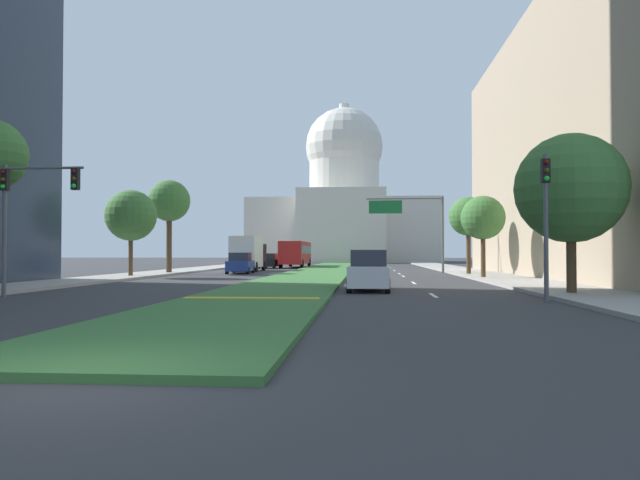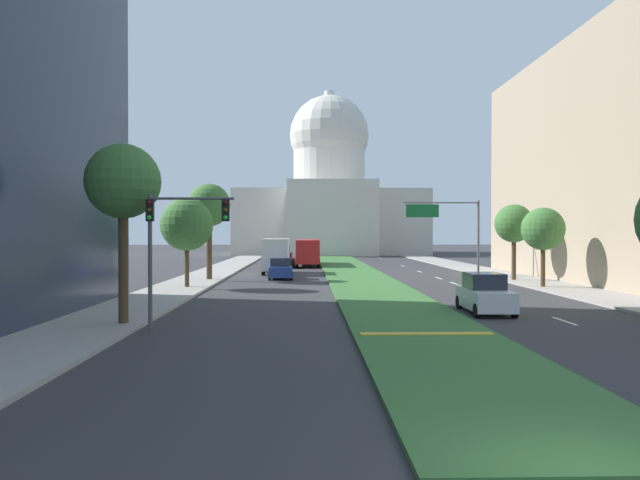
% 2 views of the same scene
% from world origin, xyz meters
% --- Properties ---
extents(ground_plane, '(260.00, 260.00, 0.00)m').
position_xyz_m(ground_plane, '(0.00, 50.39, 0.00)').
color(ground_plane, '#333335').
extents(grass_median, '(5.23, 90.71, 0.14)m').
position_xyz_m(grass_median, '(0.00, 45.35, 0.07)').
color(grass_median, '#386B33').
rests_on(grass_median, ground_plane).
extents(median_curb_nose, '(4.71, 0.50, 0.04)m').
position_xyz_m(median_curb_nose, '(0.00, 12.50, 0.16)').
color(median_curb_nose, gold).
rests_on(median_curb_nose, grass_median).
extents(lane_dashes_right, '(0.16, 66.62, 0.01)m').
position_xyz_m(lane_dashes_right, '(6.67, 48.40, 0.00)').
color(lane_dashes_right, silver).
rests_on(lane_dashes_right, ground_plane).
extents(sidewalk_left, '(4.00, 90.71, 0.15)m').
position_xyz_m(sidewalk_left, '(-12.73, 40.31, 0.07)').
color(sidewalk_left, '#9E9991').
rests_on(sidewalk_left, ground_plane).
extents(sidewalk_right, '(4.00, 90.71, 0.15)m').
position_xyz_m(sidewalk_right, '(12.73, 40.31, 0.07)').
color(sidewalk_right, '#9E9991').
rests_on(sidewalk_right, ground_plane).
extents(capitol_building, '(32.99, 26.62, 29.35)m').
position_xyz_m(capitol_building, '(0.00, 100.07, 10.03)').
color(capitol_building, beige).
rests_on(capitol_building, ground_plane).
extents(traffic_light_near_left, '(3.34, 0.35, 5.20)m').
position_xyz_m(traffic_light_near_left, '(-9.39, 14.40, 3.80)').
color(traffic_light_near_left, '#515456').
rests_on(traffic_light_near_left, ground_plane).
extents(overhead_guide_sign, '(6.51, 0.20, 6.50)m').
position_xyz_m(overhead_guide_sign, '(7.96, 42.32, 4.69)').
color(overhead_guide_sign, '#515456').
rests_on(overhead_guide_sign, ground_plane).
extents(street_tree_left_near, '(2.98, 2.98, 7.28)m').
position_xyz_m(street_tree_left_near, '(-11.55, 15.41, 5.70)').
color(street_tree_left_near, '#4C3823').
rests_on(street_tree_left_near, ground_plane).
extents(street_tree_left_mid, '(3.51, 3.51, 6.05)m').
position_xyz_m(street_tree_left_mid, '(-12.20, 31.61, 4.28)').
color(street_tree_left_mid, '#4C3823').
rests_on(street_tree_left_mid, ground_plane).
extents(street_tree_right_mid, '(2.85, 2.85, 5.43)m').
position_xyz_m(street_tree_right_mid, '(11.54, 31.10, 3.97)').
color(street_tree_right_mid, '#4C3823').
rests_on(street_tree_right_mid, ground_plane).
extents(street_tree_left_far, '(3.32, 3.32, 7.55)m').
position_xyz_m(street_tree_left_far, '(-11.78, 38.24, 5.80)').
color(street_tree_left_far, '#4C3823').
rests_on(street_tree_left_far, ground_plane).
extents(street_tree_right_far, '(2.92, 2.92, 5.91)m').
position_xyz_m(street_tree_right_far, '(11.63, 37.00, 4.41)').
color(street_tree_right_far, '#4C3823').
rests_on(street_tree_right_far, ground_plane).
extents(sedan_lead_stopped, '(1.94, 4.30, 1.85)m').
position_xyz_m(sedan_lead_stopped, '(4.08, 19.19, 0.86)').
color(sedan_lead_stopped, silver).
rests_on(sedan_lead_stopped, ground_plane).
extents(sedan_midblock, '(2.14, 4.39, 1.73)m').
position_xyz_m(sedan_midblock, '(-6.37, 40.10, 0.81)').
color(sedan_midblock, navy).
rests_on(sedan_midblock, ground_plane).
extents(sedan_distant, '(2.07, 4.37, 1.63)m').
position_xyz_m(sedan_distant, '(-6.49, 55.66, 0.77)').
color(sedan_distant, black).
rests_on(sedan_distant, ground_plane).
extents(box_truck_delivery, '(2.40, 6.40, 3.20)m').
position_xyz_m(box_truck_delivery, '(-6.95, 46.13, 1.68)').
color(box_truck_delivery, black).
rests_on(box_truck_delivery, ground_plane).
extents(city_bus, '(2.62, 11.00, 2.95)m').
position_xyz_m(city_bus, '(-4.08, 59.21, 1.77)').
color(city_bus, '#B21E1E').
rests_on(city_bus, ground_plane).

